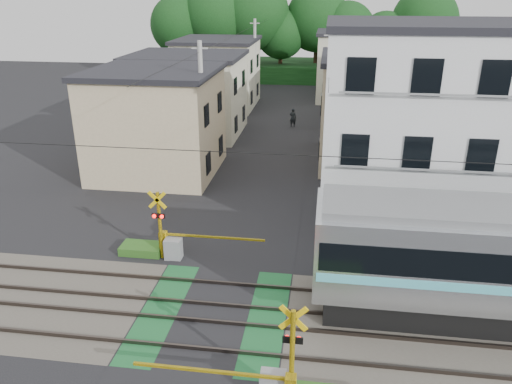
# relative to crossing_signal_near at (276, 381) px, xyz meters

# --- Properties ---
(ground) EXTENTS (120.00, 120.00, 0.00)m
(ground) POSITION_rel_crossing_signal_near_xyz_m (-2.59, 3.65, -0.71)
(ground) COLOR black
(track_bed) EXTENTS (120.00, 120.00, 0.14)m
(track_bed) POSITION_rel_crossing_signal_near_xyz_m (-2.59, 3.65, -0.67)
(track_bed) COLOR #47423A
(track_bed) RESTS_ON ground
(crossing_signal_near) EXTENTS (4.74, 0.65, 3.09)m
(crossing_signal_near) POSITION_rel_crossing_signal_near_xyz_m (0.00, 0.00, 0.00)
(crossing_signal_near) COLOR yellow
(crossing_signal_near) RESTS_ON ground
(crossing_signal_far) EXTENTS (4.74, 0.65, 3.09)m
(crossing_signal_far) POSITION_rel_crossing_signal_near_xyz_m (-5.17, 7.31, 0.00)
(crossing_signal_far) COLOR yellow
(crossing_signal_far) RESTS_ON ground
(apartment_block) EXTENTS (10.20, 8.36, 9.30)m
(apartment_block) POSITION_rel_crossing_signal_near_xyz_m (5.91, 13.15, 3.94)
(apartment_block) COLOR silver
(apartment_block) RESTS_ON ground
(houses_row) EXTENTS (22.07, 31.35, 6.80)m
(houses_row) POSITION_rel_crossing_signal_near_xyz_m (-2.33, 29.57, 2.53)
(houses_row) COLOR #CBB68F
(houses_row) RESTS_ON ground
(tree_hill) EXTENTS (40.00, 12.09, 11.94)m
(tree_hill) POSITION_rel_crossing_signal_near_xyz_m (-3.41, 52.09, 4.94)
(tree_hill) COLOR #143D15
(tree_hill) RESTS_ON ground
(catenary) EXTENTS (60.00, 5.04, 7.00)m
(catenary) POSITION_rel_crossing_signal_near_xyz_m (3.41, 3.69, 2.98)
(catenary) COLOR #2D2D33
(catenary) RESTS_ON ground
(utility_poles) EXTENTS (7.90, 42.00, 8.00)m
(utility_poles) POSITION_rel_crossing_signal_near_xyz_m (-3.64, 26.66, 3.37)
(utility_poles) COLOR #A5A5A0
(utility_poles) RESTS_ON ground
(pedestrian) EXTENTS (0.62, 0.46, 1.54)m
(pedestrian) POSITION_rel_crossing_signal_near_xyz_m (-1.68, 29.62, 0.06)
(pedestrian) COLOR black
(pedestrian) RESTS_ON ground
(weed_patches) EXTENTS (10.25, 8.80, 0.40)m
(weed_patches) POSITION_rel_crossing_signal_near_xyz_m (-0.83, 3.56, -0.53)
(weed_patches) COLOR #2D5E1E
(weed_patches) RESTS_ON ground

